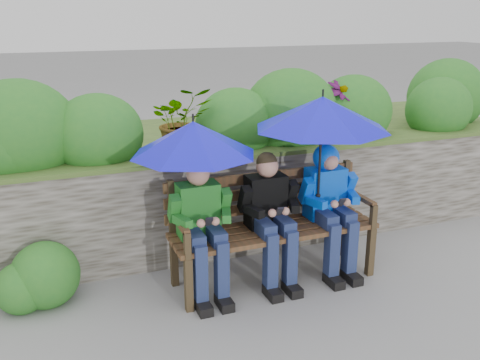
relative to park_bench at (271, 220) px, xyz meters
name	(u,v)px	position (x,y,z in m)	size (l,w,h in m)	color
ground	(244,285)	(-0.29, -0.09, -0.55)	(60.00, 60.00, 0.00)	gray
garden_backdrop	(189,167)	(-0.33, 1.47, 0.12)	(8.00, 2.88, 1.81)	#444035
park_bench	(271,220)	(0.00, 0.00, 0.00)	(1.83, 0.54, 0.97)	#3C2F1C
boy_left	(202,222)	(-0.66, -0.09, 0.11)	(0.51, 0.59, 1.17)	#206424
boy_middle	(270,212)	(-0.05, -0.09, 0.11)	(0.51, 0.59, 1.17)	black
boy_right	(330,198)	(0.54, -0.08, 0.16)	(0.52, 0.63, 1.18)	blue
umbrella_left	(194,138)	(-0.70, -0.03, 0.80)	(1.03, 1.03, 0.83)	#0E0EDA
umbrella_right	(322,113)	(0.41, -0.11, 0.95)	(1.17, 1.17, 0.96)	#0E0EDA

